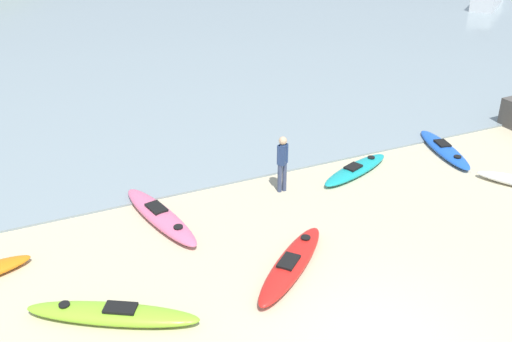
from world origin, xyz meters
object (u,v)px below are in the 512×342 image
at_px(kayak_on_sand_0, 356,169).
at_px(kayak_on_sand_5, 444,149).
at_px(person_near_waterline, 282,160).
at_px(kayak_on_sand_4, 113,314).
at_px(kayak_on_sand_6, 160,216).
at_px(kayak_on_sand_3, 291,264).

xyz_separation_m(kayak_on_sand_0, kayak_on_sand_5, (3.33, 0.05, -0.00)).
bearing_deg(person_near_waterline, kayak_on_sand_4, -148.38).
bearing_deg(kayak_on_sand_4, kayak_on_sand_6, 59.16).
bearing_deg(kayak_on_sand_5, kayak_on_sand_6, -178.67).
bearing_deg(kayak_on_sand_0, kayak_on_sand_4, -156.67).
bearing_deg(kayak_on_sand_6, kayak_on_sand_0, 1.62).
distance_m(kayak_on_sand_0, person_near_waterline, 2.59).
relative_size(kayak_on_sand_4, kayak_on_sand_5, 1.08).
bearing_deg(person_near_waterline, kayak_on_sand_3, -113.90).
xyz_separation_m(kayak_on_sand_4, person_near_waterline, (5.46, 3.36, 0.79)).
bearing_deg(kayak_on_sand_3, kayak_on_sand_5, 25.52).
bearing_deg(kayak_on_sand_6, person_near_waterline, 1.87).
xyz_separation_m(kayak_on_sand_3, kayak_on_sand_6, (-2.03, 3.26, -0.02)).
bearing_deg(kayak_on_sand_5, kayak_on_sand_3, -154.48).
height_order(kayak_on_sand_4, kayak_on_sand_6, kayak_on_sand_4).
bearing_deg(kayak_on_sand_5, kayak_on_sand_0, -179.18).
xyz_separation_m(kayak_on_sand_0, kayak_on_sand_3, (-3.96, -3.43, 0.04)).
bearing_deg(person_near_waterline, kayak_on_sand_5, 1.01).
relative_size(kayak_on_sand_0, kayak_on_sand_4, 0.86).
height_order(kayak_on_sand_3, kayak_on_sand_5, kayak_on_sand_3).
bearing_deg(kayak_on_sand_4, person_near_waterline, 31.62).
relative_size(kayak_on_sand_3, person_near_waterline, 1.77).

